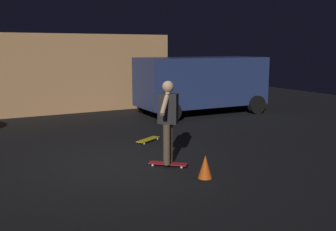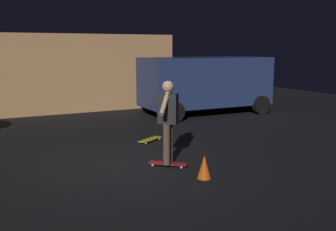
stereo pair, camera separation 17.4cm
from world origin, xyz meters
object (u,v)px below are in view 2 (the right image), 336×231
Objects in this scene: skater at (168,116)px; traffic_cone at (204,169)px; skateboard_ridden at (168,164)px; skateboard_spare at (150,139)px; parked_van at (206,82)px.

traffic_cone is (0.22, -1.04, -0.83)m from skater.
skater reaches higher than traffic_cone.
skateboard_spare is (0.55, 2.12, 0.00)m from skateboard_ridden.
skateboard_ridden is 2.19m from skateboard_spare.
parked_van reaches higher than traffic_cone.
parked_van is 10.08× the size of traffic_cone.
skater reaches higher than skateboard_ridden.
skater reaches higher than skateboard_spare.
parked_van reaches higher than skateboard_ridden.
skater is at bearing -104.59° from skateboard_spare.
traffic_cone reaches higher than skateboard_spare.
skater is (-0.00, 0.00, 0.98)m from skateboard_ridden.
skateboard_spare is 2.40m from skater.
skateboard_ridden is 0.43× the size of skater.
skateboard_spare is (-3.58, -3.07, -1.11)m from parked_van.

